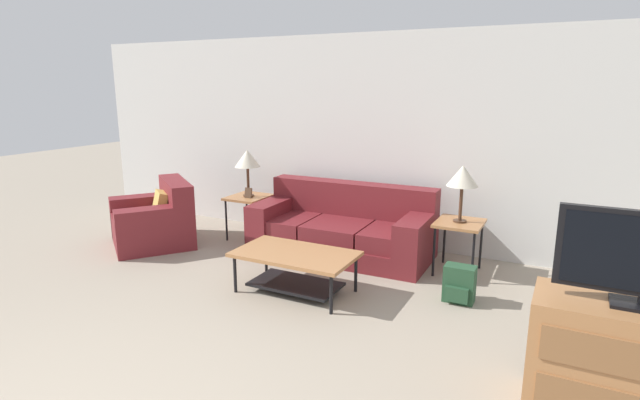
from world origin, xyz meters
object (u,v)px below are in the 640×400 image
Objects in this scene: side_table_left at (249,201)px; coffee_table at (295,263)px; table_lamp_left at (247,159)px; couch at (343,230)px; armchair at (155,221)px; side_table_right at (459,227)px; table_lamp_right at (463,177)px; tv_console at (633,368)px; backpack at (459,284)px.

coffee_table is at bearing -41.43° from side_table_left.
table_lamp_left is at bearing 104.04° from side_table_left.
couch is 3.49× the size of table_lamp_left.
side_table_left is (-1.36, 0.01, 0.21)m from couch.
couch reaches higher than armchair.
table_lamp_left reaches higher than coffee_table.
table_lamp_left reaches higher than side_table_right.
side_table_left is 2.77m from table_lamp_right.
tv_console is at bearing -54.96° from side_table_right.
table_lamp_left and table_lamp_right have the same top height.
coffee_table is 1.02× the size of tv_console.
backpack is (1.47, 0.50, -0.13)m from coffee_table.
tv_console is (4.16, -2.06, -0.13)m from side_table_left.
side_table_left is 2.72m from side_table_right.
side_table_left is 1.00× the size of side_table_right.
table_lamp_left is 2.72m from table_lamp_right.
couch reaches higher than side_table_left.
coffee_table is 2.04m from table_lamp_left.
backpack is (0.18, -0.75, -0.34)m from side_table_right.
couch is 3.74× the size of side_table_left.
backpack is (2.90, -0.75, -0.88)m from table_lamp_left.
couch is 6.03× the size of backpack.
armchair is 2.40m from coffee_table.
side_table_left reaches higher than backpack.
side_table_left is 1.61× the size of backpack.
side_table_right is (3.64, 0.74, 0.22)m from armchair.
tv_console is (2.74, -0.80, 0.08)m from coffee_table.
side_table_right is at bearing -104.04° from table_lamp_right.
couch is 3.49× the size of table_lamp_right.
side_table_left is 0.54m from table_lamp_left.
table_lamp_left reaches higher than tv_console.
table_lamp_right reaches higher than tv_console.
couch is 3.74× the size of side_table_right.
tv_console reaches higher than side_table_right.
couch is 1.38m from side_table_right.
coffee_table is 2.05× the size of side_table_right.
side_table_left is 4.65m from tv_console.
coffee_table is at bearing -12.35° from armchair.
table_lamp_left is at bearing 38.73° from armchair.
tv_console is at bearing -54.96° from table_lamp_right.
side_table_right is at bearing -0.00° from table_lamp_left.
table_lamp_left is at bearing 165.42° from backpack.
couch is at bearing 93.02° from coffee_table.
side_table_left is 0.93× the size of table_lamp_left.
side_table_left is at bearing 138.57° from coffee_table.
armchair is at bearing -168.49° from side_table_right.
backpack is (2.90, -0.75, -0.34)m from side_table_left.
backpack is at bearing -14.58° from side_table_left.
side_table_left reaches higher than coffee_table.
coffee_table reaches higher than backpack.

